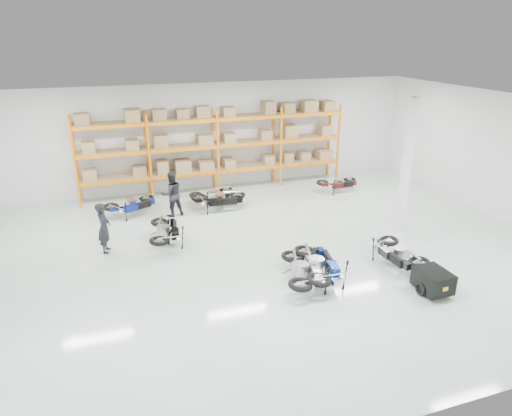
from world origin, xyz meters
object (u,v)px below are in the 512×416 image
object	(u,v)px
moto_blue_centre	(320,261)
moto_silver_left	(305,266)
moto_touring_right	(397,249)
moto_back_a	(132,202)
person_back	(172,194)
trailer	(433,281)
moto_black_far_left	(166,228)
moto_back_d	(338,181)
person_left	(104,228)
moto_back_b	(213,192)
moto_back_c	(219,196)

from	to	relation	value
moto_blue_centre	moto_silver_left	size ratio (longest dim) A/B	1.06
moto_blue_centre	moto_touring_right	bearing A→B (deg)	-167.39
moto_back_a	person_back	bearing A→B (deg)	-133.42
moto_blue_centre	trailer	xyz separation A→B (m)	(2.51, -1.55, -0.23)
moto_black_far_left	moto_back_d	xyz separation A→B (m)	(7.77, 2.86, -0.06)
person_left	person_back	size ratio (longest dim) A/B	0.94
moto_back_b	moto_touring_right	bearing A→B (deg)	-161.83
moto_blue_centre	moto_touring_right	size ratio (longest dim) A/B	1.12
moto_back_a	moto_back_d	distance (m)	8.63
moto_touring_right	moto_back_a	world-z (taller)	moto_touring_right
moto_back_b	person_left	bearing A→B (deg)	115.25
moto_touring_right	person_back	distance (m)	8.26
moto_touring_right	moto_black_far_left	bearing A→B (deg)	149.06
moto_silver_left	moto_touring_right	xyz separation A→B (m)	(3.02, 0.13, -0.03)
moto_touring_right	person_back	size ratio (longest dim) A/B	1.03
moto_touring_right	trailer	bearing A→B (deg)	-90.10
moto_blue_centre	moto_back_a	distance (m)	8.06
moto_back_d	person_back	distance (m)	7.23
moto_silver_left	moto_touring_right	world-z (taller)	moto_silver_left
moto_blue_centre	person_back	distance (m)	6.85
moto_blue_centre	moto_touring_right	world-z (taller)	moto_blue_centre
moto_back_b	moto_back_c	bearing A→B (deg)	172.98
person_back	moto_touring_right	bearing A→B (deg)	122.12
moto_back_a	moto_silver_left	bearing A→B (deg)	-171.54
moto_back_a	moto_blue_centre	bearing A→B (deg)	-168.09
person_back	moto_back_c	bearing A→B (deg)	170.96
moto_back_d	person_left	distance (m)	10.07
moto_silver_left	moto_back_a	distance (m)	7.86
moto_silver_left	moto_back_d	world-z (taller)	moto_silver_left
person_left	moto_touring_right	bearing A→B (deg)	-104.37
moto_silver_left	moto_back_b	size ratio (longest dim) A/B	1.16
moto_touring_right	person_left	size ratio (longest dim) A/B	1.09
moto_blue_centre	moto_back_c	xyz separation A→B (m)	(-1.29, 6.16, -0.05)
moto_black_far_left	person_left	bearing A→B (deg)	7.00
moto_back_b	moto_silver_left	bearing A→B (deg)	175.55
moto_blue_centre	moto_back_d	bearing A→B (deg)	-110.38
moto_back_a	moto_touring_right	bearing A→B (deg)	-155.52
trailer	moto_back_b	size ratio (longest dim) A/B	0.96
moto_black_far_left	moto_back_a	bearing A→B (deg)	-65.37
moto_silver_left	moto_touring_right	bearing A→B (deg)	-162.01
moto_touring_right	moto_back_c	world-z (taller)	moto_back_c
moto_back_a	moto_back_c	size ratio (longest dim) A/B	0.95
moto_black_far_left	trailer	xyz separation A→B (m)	(6.17, -5.28, -0.17)
moto_silver_left	moto_back_d	distance (m)	8.12
moto_touring_right	moto_back_a	bearing A→B (deg)	136.64
moto_touring_right	person_back	xyz separation A→B (m)	(-5.60, 6.06, 0.32)
trailer	moto_back_b	bearing A→B (deg)	113.68
moto_black_far_left	trailer	distance (m)	8.13
moto_back_d	person_back	xyz separation A→B (m)	(-7.20, -0.48, 0.37)
moto_silver_left	trailer	bearing A→B (deg)	169.61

